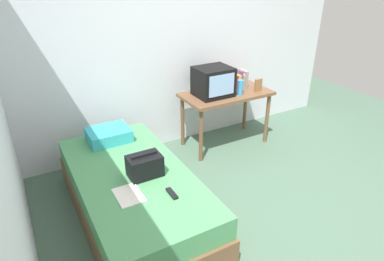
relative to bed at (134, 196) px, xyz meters
The scene contains 12 objects.
ground_plane 1.28m from the bed, 34.40° to the right, with size 8.00×8.00×0.00m, color #4C6B56.
wall_back 1.96m from the bed, 51.09° to the left, with size 5.20×0.10×2.60m, color silver.
bed is the anchor object (origin of this frame).
desk 1.85m from the bed, 27.21° to the left, with size 1.16×0.60×0.74m.
tv 1.76m from the bed, 30.67° to the left, with size 0.44×0.39×0.36m.
water_bottle 1.94m from the bed, 21.84° to the left, with size 0.08×0.08×0.19m, color #3399DB.
book_row 2.15m from the bed, 25.75° to the left, with size 0.18×0.16×0.24m.
picture_frame 2.18m from the bed, 18.59° to the left, with size 0.11×0.02×0.17m, color olive.
pillow 0.80m from the bed, 89.31° to the left, with size 0.44×0.36×0.13m, color #33A8B7.
handbag 0.38m from the bed, 45.34° to the right, with size 0.30×0.20×0.22m.
magazine 0.42m from the bed, 114.78° to the right, with size 0.21×0.29×0.01m, color white.
remote_dark 0.57m from the bed, 69.23° to the right, with size 0.04×0.16×0.02m, color black.
Camera 1 is at (-1.82, -1.80, 2.23)m, focal length 31.34 mm.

